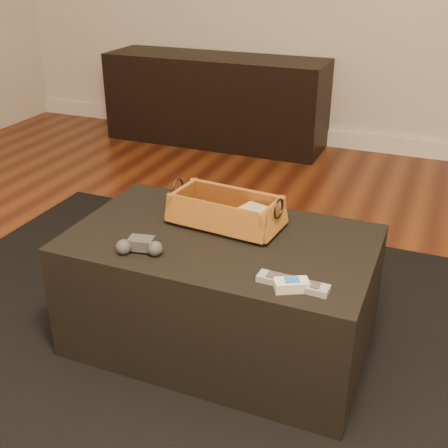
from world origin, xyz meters
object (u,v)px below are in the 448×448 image
at_px(wicker_basket, 226,213).
at_px(silver_remote, 293,283).
at_px(cream_gadget, 291,285).
at_px(ottoman, 221,291).
at_px(game_controller, 140,246).
at_px(tv_remote, 219,219).
at_px(media_cabinet, 216,100).

height_order(wicker_basket, silver_remote, wicker_basket).
distance_m(silver_remote, cream_gadget, 0.02).
xyz_separation_m(ottoman, game_controller, (-0.19, -0.19, 0.23)).
bearing_deg(ottoman, tv_remote, 116.39).
height_order(tv_remote, cream_gadget, same).
bearing_deg(media_cabinet, ottoman, -66.43).
height_order(media_cabinet, game_controller, media_cabinet).
relative_size(game_controller, silver_remote, 0.74).
relative_size(tv_remote, game_controller, 1.31).
height_order(media_cabinet, wicker_basket, media_cabinet).
relative_size(tv_remote, silver_remote, 0.97).
bearing_deg(game_controller, silver_remote, -0.64).
bearing_deg(wicker_basket, game_controller, -120.77).
distance_m(tv_remote, silver_remote, 0.44).
bearing_deg(ottoman, media_cabinet, 113.57).
distance_m(ottoman, cream_gadget, 0.44).
bearing_deg(silver_remote, tv_remote, 140.76).
distance_m(game_controller, cream_gadget, 0.49).
height_order(ottoman, silver_remote, silver_remote).
bearing_deg(ottoman, wicker_basket, 101.55).
distance_m(ottoman, tv_remote, 0.25).
xyz_separation_m(media_cabinet, game_controller, (0.75, -2.35, 0.15)).
relative_size(media_cabinet, tv_remote, 7.74).
xyz_separation_m(wicker_basket, silver_remote, (0.32, -0.29, -0.03)).
height_order(wicker_basket, game_controller, wicker_basket).
xyz_separation_m(ottoman, silver_remote, (0.30, -0.20, 0.22)).
height_order(tv_remote, game_controller, game_controller).
bearing_deg(silver_remote, media_cabinet, 117.83).
relative_size(media_cabinet, game_controller, 10.10).
xyz_separation_m(media_cabinet, ottoman, (0.94, -2.16, -0.09)).
bearing_deg(tv_remote, game_controller, -119.24).
height_order(media_cabinet, ottoman, media_cabinet).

